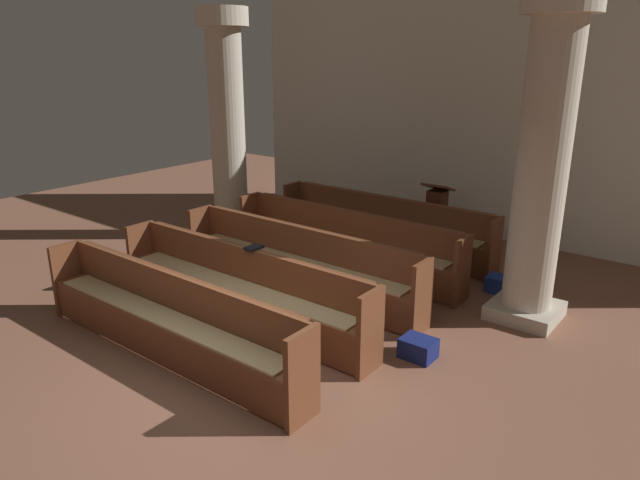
{
  "coord_description": "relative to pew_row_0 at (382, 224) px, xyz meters",
  "views": [
    {
      "loc": [
        3.8,
        -3.62,
        3.19
      ],
      "look_at": [
        -0.73,
        2.2,
        0.75
      ],
      "focal_mm": 32.38,
      "sensor_mm": 36.0,
      "label": 1
    }
  ],
  "objects": [
    {
      "name": "pew_row_1",
      "position": [
        0.0,
        -1.08,
        0.0
      ],
      "size": [
        3.86,
        0.46,
        0.91
      ],
      "color": "brown",
      "rests_on": "ground"
    },
    {
      "name": "pew_row_0",
      "position": [
        0.0,
        0.0,
        0.0
      ],
      "size": [
        3.86,
        0.47,
        0.91
      ],
      "color": "brown",
      "rests_on": "ground"
    },
    {
      "name": "ground_plane",
      "position": [
        0.93,
        -4.11,
        -0.49
      ],
      "size": [
        19.2,
        19.2,
        0.0
      ],
      "primitive_type": "plane",
      "color": "brown"
    },
    {
      "name": "pillar_far_side",
      "position": [
        -2.67,
        -0.82,
        1.51
      ],
      "size": [
        0.86,
        0.86,
        3.85
      ],
      "color": "#B6AD9A",
      "rests_on": "ground"
    },
    {
      "name": "pew_row_4",
      "position": [
        0.0,
        -4.33,
        0.0
      ],
      "size": [
        3.86,
        0.46,
        0.91
      ],
      "color": "brown",
      "rests_on": "ground"
    },
    {
      "name": "lectern",
      "position": [
        0.51,
        0.91,
        -0.04
      ],
      "size": [
        0.48,
        0.45,
        1.08
      ],
      "color": "#411E13",
      "rests_on": "ground"
    },
    {
      "name": "back_wall",
      "position": [
        0.93,
        1.97,
        1.76
      ],
      "size": [
        10.0,
        0.16,
        4.5
      ],
      "primitive_type": "cube",
      "color": "silver",
      "rests_on": "ground"
    },
    {
      "name": "kneeler_box_navy",
      "position": [
        2.15,
        -2.69,
        -0.38
      ],
      "size": [
        0.37,
        0.29,
        0.22
      ],
      "primitive_type": "cube",
      "color": "navy",
      "rests_on": "ground"
    },
    {
      "name": "pew_row_2",
      "position": [
        0.0,
        -2.17,
        0.0
      ],
      "size": [
        3.86,
        0.46,
        0.91
      ],
      "color": "brown",
      "rests_on": "ground"
    },
    {
      "name": "kneeler_box_blue",
      "position": [
        2.22,
        -0.4,
        -0.38
      ],
      "size": [
        0.43,
        0.29,
        0.22
      ],
      "primitive_type": "cube",
      "color": "navy",
      "rests_on": "ground"
    },
    {
      "name": "pillar_aisle_side",
      "position": [
        2.72,
        -0.98,
        1.51
      ],
      "size": [
        0.86,
        0.86,
        3.85
      ],
      "color": "#B6AD9A",
      "rests_on": "ground"
    },
    {
      "name": "hymn_book",
      "position": [
        0.08,
        -3.06,
        0.44
      ],
      "size": [
        0.15,
        0.22,
        0.03
      ],
      "primitive_type": "cube",
      "color": "black",
      "rests_on": "pew_row_3"
    },
    {
      "name": "pew_row_3",
      "position": [
        0.0,
        -3.25,
        0.0
      ],
      "size": [
        3.86,
        0.47,
        0.91
      ],
      "color": "brown",
      "rests_on": "ground"
    }
  ]
}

